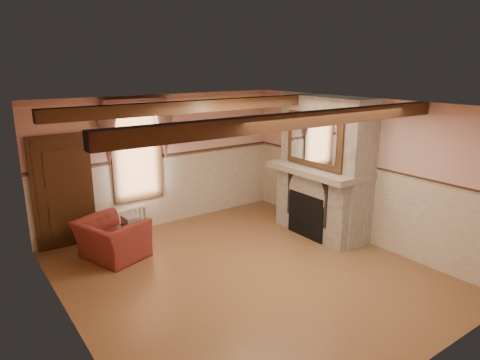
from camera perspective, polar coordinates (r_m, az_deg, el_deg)
floor at (r=7.33m, az=0.84°, el=-12.40°), size 5.50×6.00×0.01m
ceiling at (r=6.53m, az=0.94°, el=9.95°), size 5.50×6.00×0.01m
wall_back at (r=9.30m, az=-10.17°, el=2.56°), size 5.50×0.02×2.80m
wall_front at (r=4.89m, az=22.64°, el=-10.18°), size 5.50×0.02×2.80m
wall_left at (r=5.70m, az=-22.09°, el=-6.48°), size 0.02×6.00×2.80m
wall_right at (r=8.66m, az=15.69°, el=1.30°), size 0.02×6.00×2.80m
wainscot at (r=7.02m, az=0.87°, el=-6.97°), size 5.50×6.00×1.50m
chair_rail at (r=6.77m, az=0.89°, el=-1.08°), size 5.50×6.00×0.08m
firebox at (r=8.78m, az=9.09°, el=-4.62°), size 0.20×0.95×0.90m
armchair at (r=8.08m, az=-16.74°, el=-7.54°), size 1.29×1.38×0.73m
side_table at (r=8.16m, az=-14.07°, el=-7.77°), size 0.60×0.60×0.55m
book_stack at (r=8.01m, az=-14.33°, el=-5.35°), size 0.28×0.33×0.20m
radiator at (r=9.00m, az=-14.31°, el=-5.42°), size 0.72×0.30×0.60m
bowl at (r=8.79m, az=9.63°, el=2.28°), size 0.35×0.35×0.09m
mantel_clock at (r=9.11m, az=7.56°, el=3.17°), size 0.14×0.24×0.20m
oil_lamp at (r=8.79m, az=9.52°, el=2.93°), size 0.11×0.11×0.28m
candle_red at (r=8.18m, az=14.21°, el=1.31°), size 0.06×0.06×0.16m
jar_yellow at (r=8.55m, az=11.34°, el=1.93°), size 0.06×0.06×0.12m
fireplace at (r=8.80m, az=11.33°, el=1.79°), size 0.85×2.00×2.80m
mantel at (r=8.68m, az=10.50°, el=1.37°), size 1.05×2.05×0.12m
overmantel_mirror at (r=8.43m, az=9.82°, el=5.23°), size 0.06×1.44×1.04m
door at (r=8.68m, az=-22.46°, el=-1.68°), size 1.10×0.10×2.10m
window at (r=8.99m, az=-13.61°, el=3.57°), size 1.06×0.08×2.02m
window_drapes at (r=8.81m, az=-13.62°, el=7.30°), size 1.30×0.14×1.40m
ceiling_beam_front at (r=5.62m, az=8.30°, el=7.92°), size 5.50×0.18×0.20m
ceiling_beam_back at (r=7.53m, az=-4.58°, el=9.84°), size 5.50×0.18×0.20m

